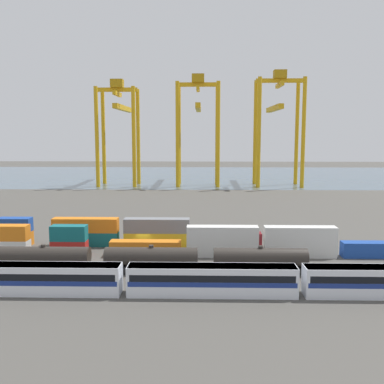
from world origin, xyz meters
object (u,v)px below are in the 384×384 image
shipping_container_11 (16,238)px  gantry_crane_west (119,121)px  freight_tank_row (151,260)px  shipping_container_2 (70,248)px  passenger_train (212,279)px  gantry_crane_central (198,119)px  shipping_container_9 (378,250)px  gantry_crane_east (278,117)px  shipping_container_4 (146,248)px

shipping_container_11 → gantry_crane_west: gantry_crane_west is taller
freight_tank_row → shipping_container_2: size_ratio=7.69×
passenger_train → gantry_crane_central: (-3.16, 124.32, 24.49)m
shipping_container_9 → shipping_container_11: 64.97m
gantry_crane_west → gantry_crane_east: bearing=-0.5°
gantry_crane_central → gantry_crane_east: gantry_crane_east is taller
passenger_train → freight_tank_row: bearing=134.7°
shipping_container_9 → gantry_crane_central: (-31.56, 105.95, 25.33)m
shipping_container_9 → freight_tank_row: bearing=-165.9°
shipping_container_4 → gantry_crane_east: gantry_crane_east is taller
shipping_container_9 → gantry_crane_central: size_ratio=0.28×
passenger_train → shipping_container_11: passenger_train is taller
shipping_container_4 → gantry_crane_east: size_ratio=0.27×
shipping_container_11 → gantry_crane_east: (64.75, 98.80, 25.82)m
passenger_train → gantry_crane_east: gantry_crane_east is taller
gantry_crane_central → shipping_container_4: bearing=-94.2°
shipping_container_2 → gantry_crane_west: bearing=95.8°
shipping_container_11 → shipping_container_2: bearing=-28.5°
shipping_container_2 → shipping_container_4: bearing=0.0°
shipping_container_9 → shipping_container_11: same height
passenger_train → shipping_container_2: 30.31m
shipping_container_2 → gantry_crane_east: 120.58m
passenger_train → shipping_container_4: (-10.97, 18.37, -0.84)m
gantry_crane_central → shipping_container_9: bearing=-73.4°
freight_tank_row → gantry_crane_east: gantry_crane_east is taller
shipping_container_4 → gantry_crane_west: size_ratio=0.29×
shipping_container_4 → shipping_container_9: (39.37, 0.00, 0.00)m
shipping_container_11 → gantry_crane_east: 120.91m
passenger_train → freight_tank_row: freight_tank_row is taller
freight_tank_row → shipping_container_4: bearing=102.5°
freight_tank_row → gantry_crane_east: size_ratio=1.03×
shipping_container_2 → shipping_container_9: same height
gantry_crane_west → shipping_container_11: bearing=-90.8°
shipping_container_2 → gantry_crane_east: bearing=63.5°
passenger_train → gantry_crane_central: gantry_crane_central is taller
freight_tank_row → gantry_crane_central: gantry_crane_central is taller
passenger_train → shipping_container_4: 21.41m
shipping_container_9 → gantry_crane_west: size_ratio=0.29×
passenger_train → shipping_container_11: size_ratio=11.15×
passenger_train → gantry_crane_west: gantry_crane_west is taller
freight_tank_row → shipping_container_11: 31.67m
shipping_container_11 → gantry_crane_west: (1.40, 99.36, 24.56)m
gantry_crane_east → gantry_crane_central: bearing=179.0°
shipping_container_9 → gantry_crane_east: 108.50m
passenger_train → gantry_crane_west: 131.26m
shipping_container_9 → shipping_container_11: (-64.63, 6.58, 0.00)m
shipping_container_2 → passenger_train: bearing=-37.3°
shipping_container_2 → gantry_crane_west: (-10.74, 105.94, 24.56)m
shipping_container_4 → shipping_container_11: 26.11m
shipping_container_2 → shipping_container_9: bearing=0.0°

